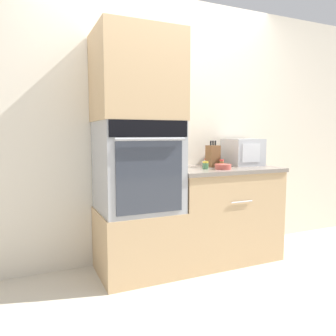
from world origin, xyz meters
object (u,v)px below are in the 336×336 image
(microwave, at_px, (243,152))
(bowl, at_px, (223,167))
(condiment_jar_mid, at_px, (206,162))
(condiment_jar_far, at_px, (222,164))
(wall_oven, at_px, (138,166))
(condiment_jar_near, at_px, (205,165))
(knife_block, at_px, (213,156))

(microwave, xyz_separation_m, bowl, (-0.40, -0.25, -0.11))
(microwave, distance_m, condiment_jar_mid, 0.39)
(bowl, xyz_separation_m, condiment_jar_mid, (0.04, 0.37, 0.01))
(microwave, height_order, condiment_jar_far, microwave)
(wall_oven, height_order, condiment_jar_mid, wall_oven)
(condiment_jar_near, bearing_deg, knife_block, 41.48)
(microwave, bearing_deg, knife_block, -175.90)
(knife_block, relative_size, condiment_jar_far, 3.25)
(wall_oven, relative_size, microwave, 2.25)
(bowl, distance_m, condiment_jar_far, 0.15)
(knife_block, distance_m, condiment_jar_mid, 0.17)
(condiment_jar_near, distance_m, condiment_jar_far, 0.22)
(wall_oven, relative_size, bowl, 5.04)
(condiment_jar_mid, bearing_deg, knife_block, -95.70)
(bowl, relative_size, condiment_jar_mid, 2.10)
(knife_block, xyz_separation_m, condiment_jar_mid, (0.01, 0.15, -0.07))
(knife_block, bearing_deg, condiment_jar_near, -138.52)
(bowl, height_order, condiment_jar_far, condiment_jar_far)
(condiment_jar_near, xyz_separation_m, condiment_jar_mid, (0.18, 0.30, -0.00))
(microwave, distance_m, condiment_jar_far, 0.36)
(microwave, bearing_deg, condiment_jar_near, -161.95)
(bowl, relative_size, condiment_jar_far, 1.92)
(condiment_jar_mid, xyz_separation_m, condiment_jar_far, (0.03, -0.24, 0.00))
(wall_oven, height_order, microwave, wall_oven)
(condiment_jar_mid, distance_m, condiment_jar_far, 0.24)
(bowl, height_order, condiment_jar_mid, condiment_jar_mid)
(bowl, xyz_separation_m, condiment_jar_far, (0.07, 0.13, 0.01))
(knife_block, height_order, bowl, knife_block)
(microwave, height_order, condiment_jar_near, microwave)
(condiment_jar_mid, bearing_deg, wall_oven, -163.28)
(microwave, relative_size, bowl, 2.25)
(wall_oven, bearing_deg, condiment_jar_near, -5.09)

